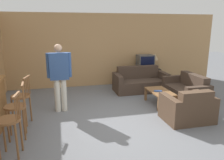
{
  "coord_description": "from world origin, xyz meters",
  "views": [
    {
      "loc": [
        -1.34,
        -4.21,
        2.15
      ],
      "look_at": [
        -0.09,
        0.89,
        0.85
      ],
      "focal_mm": 35.0,
      "sensor_mm": 36.0,
      "label": 1
    }
  ],
  "objects_px": {
    "coffee_table": "(160,93)",
    "tv": "(145,62)",
    "bar_chair_near": "(9,124)",
    "tv_unit": "(145,76)",
    "loveseat_right": "(186,91)",
    "armchair_near": "(188,109)",
    "book_on_table": "(158,91)",
    "table_lamp": "(155,57)",
    "bar_chair_mid": "(16,110)",
    "couch_far": "(140,82)",
    "bar_chair_far": "(22,99)",
    "person_by_window": "(60,74)"
  },
  "relations": [
    {
      "from": "bar_chair_mid",
      "to": "armchair_near",
      "type": "height_order",
      "value": "bar_chair_mid"
    },
    {
      "from": "tv_unit",
      "to": "tv",
      "type": "relative_size",
      "value": 1.8
    },
    {
      "from": "bar_chair_near",
      "to": "loveseat_right",
      "type": "bearing_deg",
      "value": 22.86
    },
    {
      "from": "coffee_table",
      "to": "bar_chair_far",
      "type": "bearing_deg",
      "value": -173.41
    },
    {
      "from": "coffee_table",
      "to": "table_lamp",
      "type": "relative_size",
      "value": 1.73
    },
    {
      "from": "armchair_near",
      "to": "book_on_table",
      "type": "relative_size",
      "value": 4.59
    },
    {
      "from": "couch_far",
      "to": "tv",
      "type": "relative_size",
      "value": 3.02
    },
    {
      "from": "armchair_near",
      "to": "tv_unit",
      "type": "relative_size",
      "value": 1.01
    },
    {
      "from": "couch_far",
      "to": "tv_unit",
      "type": "xyz_separation_m",
      "value": [
        0.47,
        0.74,
        0.02
      ]
    },
    {
      "from": "bar_chair_mid",
      "to": "coffee_table",
      "type": "relative_size",
      "value": 1.14
    },
    {
      "from": "table_lamp",
      "to": "tv",
      "type": "bearing_deg",
      "value": -179.53
    },
    {
      "from": "loveseat_right",
      "to": "coffee_table",
      "type": "distance_m",
      "value": 0.96
    },
    {
      "from": "bar_chair_near",
      "to": "book_on_table",
      "type": "xyz_separation_m",
      "value": [
        3.45,
        1.66,
        -0.16
      ]
    },
    {
      "from": "bar_chair_far",
      "to": "person_by_window",
      "type": "xyz_separation_m",
      "value": [
        0.85,
        0.58,
        0.39
      ]
    },
    {
      "from": "bar_chair_mid",
      "to": "loveseat_right",
      "type": "distance_m",
      "value": 4.65
    },
    {
      "from": "couch_far",
      "to": "tv_unit",
      "type": "relative_size",
      "value": 1.67
    },
    {
      "from": "armchair_near",
      "to": "table_lamp",
      "type": "distance_m",
      "value": 3.48
    },
    {
      "from": "bar_chair_mid",
      "to": "couch_far",
      "type": "distance_m",
      "value": 4.31
    },
    {
      "from": "bar_chair_mid",
      "to": "book_on_table",
      "type": "distance_m",
      "value": 3.6
    },
    {
      "from": "bar_chair_mid",
      "to": "person_by_window",
      "type": "xyz_separation_m",
      "value": [
        0.85,
        1.24,
        0.39
      ]
    },
    {
      "from": "bar_chair_near",
      "to": "bar_chair_mid",
      "type": "height_order",
      "value": "same"
    },
    {
      "from": "bar_chair_mid",
      "to": "table_lamp",
      "type": "xyz_separation_m",
      "value": [
        4.34,
        3.24,
        0.45
      ]
    },
    {
      "from": "loveseat_right",
      "to": "book_on_table",
      "type": "bearing_deg",
      "value": -167.62
    },
    {
      "from": "bar_chair_far",
      "to": "person_by_window",
      "type": "relative_size",
      "value": 0.63
    },
    {
      "from": "couch_far",
      "to": "person_by_window",
      "type": "height_order",
      "value": "person_by_window"
    },
    {
      "from": "bar_chair_mid",
      "to": "couch_far",
      "type": "height_order",
      "value": "bar_chair_mid"
    },
    {
      "from": "couch_far",
      "to": "tv",
      "type": "bearing_deg",
      "value": 57.52
    },
    {
      "from": "book_on_table",
      "to": "bar_chair_near",
      "type": "bearing_deg",
      "value": -154.29
    },
    {
      "from": "book_on_table",
      "to": "table_lamp",
      "type": "bearing_deg",
      "value": 68.24
    },
    {
      "from": "loveseat_right",
      "to": "armchair_near",
      "type": "bearing_deg",
      "value": -120.47
    },
    {
      "from": "armchair_near",
      "to": "coffee_table",
      "type": "distance_m",
      "value": 1.16
    },
    {
      "from": "couch_far",
      "to": "loveseat_right",
      "type": "xyz_separation_m",
      "value": [
        0.98,
        -1.26,
        -0.0
      ]
    },
    {
      "from": "bar_chair_far",
      "to": "book_on_table",
      "type": "xyz_separation_m",
      "value": [
        3.45,
        0.37,
        -0.16
      ]
    },
    {
      "from": "person_by_window",
      "to": "table_lamp",
      "type": "bearing_deg",
      "value": 29.86
    },
    {
      "from": "tv_unit",
      "to": "loveseat_right",
      "type": "bearing_deg",
      "value": -75.77
    },
    {
      "from": "bar_chair_near",
      "to": "book_on_table",
      "type": "height_order",
      "value": "bar_chair_near"
    },
    {
      "from": "bar_chair_near",
      "to": "bar_chair_far",
      "type": "bearing_deg",
      "value": 90.02
    },
    {
      "from": "loveseat_right",
      "to": "book_on_table",
      "type": "xyz_separation_m",
      "value": [
        -1.02,
        -0.22,
        0.13
      ]
    },
    {
      "from": "bar_chair_near",
      "to": "coffee_table",
      "type": "height_order",
      "value": "bar_chair_near"
    },
    {
      "from": "tv_unit",
      "to": "coffee_table",
      "type": "bearing_deg",
      "value": -101.18
    },
    {
      "from": "bar_chair_near",
      "to": "coffee_table",
      "type": "xyz_separation_m",
      "value": [
        3.53,
        1.7,
        -0.24
      ]
    },
    {
      "from": "tv_unit",
      "to": "book_on_table",
      "type": "xyz_separation_m",
      "value": [
        -0.51,
        -2.22,
        0.11
      ]
    },
    {
      "from": "bar_chair_mid",
      "to": "tv_unit",
      "type": "xyz_separation_m",
      "value": [
        3.96,
        3.24,
        -0.27
      ]
    },
    {
      "from": "bar_chair_far",
      "to": "armchair_near",
      "type": "distance_m",
      "value": 3.77
    },
    {
      "from": "tv_unit",
      "to": "person_by_window",
      "type": "xyz_separation_m",
      "value": [
        -3.12,
        -2.0,
        0.67
      ]
    },
    {
      "from": "bar_chair_near",
      "to": "person_by_window",
      "type": "bearing_deg",
      "value": 65.78
    },
    {
      "from": "coffee_table",
      "to": "armchair_near",
      "type": "bearing_deg",
      "value": -82.52
    },
    {
      "from": "coffee_table",
      "to": "tv",
      "type": "height_order",
      "value": "tv"
    },
    {
      "from": "bar_chair_mid",
      "to": "tv",
      "type": "bearing_deg",
      "value": 39.26
    },
    {
      "from": "bar_chair_near",
      "to": "couch_far",
      "type": "xyz_separation_m",
      "value": [
        3.49,
        3.14,
        -0.29
      ]
    }
  ]
}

